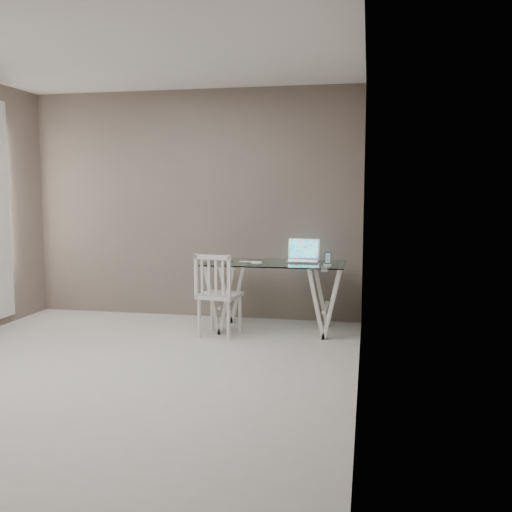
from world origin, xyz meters
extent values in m
plane|color=beige|center=(0.00, 0.00, 0.00)|extent=(4.50, 4.50, 0.00)
cube|color=white|center=(0.00, 0.00, 2.70)|extent=(4.00, 4.50, 0.02)
cube|color=#6A5C53|center=(0.00, 2.25, 1.35)|extent=(4.00, 0.02, 2.70)
cube|color=#6A5C53|center=(2.00, 0.00, 1.35)|extent=(0.02, 4.50, 2.70)
cube|color=silver|center=(1.08, 1.70, 0.74)|extent=(1.50, 0.70, 0.01)
cube|color=white|center=(0.53, 1.70, 0.36)|extent=(0.24, 0.62, 0.72)
cube|color=white|center=(1.63, 1.70, 0.36)|extent=(0.24, 0.62, 0.72)
cube|color=silver|center=(0.55, 1.37, 0.43)|extent=(0.46, 0.46, 0.04)
cylinder|color=silver|center=(0.36, 1.23, 0.21)|extent=(0.03, 0.03, 0.41)
cylinder|color=silver|center=(0.68, 1.18, 0.21)|extent=(0.03, 0.03, 0.41)
cylinder|color=silver|center=(0.41, 1.55, 0.21)|extent=(0.03, 0.03, 0.41)
cylinder|color=silver|center=(0.73, 1.51, 0.21)|extent=(0.03, 0.03, 0.41)
cube|color=silver|center=(0.52, 1.18, 0.66)|extent=(0.40, 0.09, 0.45)
cube|color=silver|center=(1.36, 1.82, 0.75)|extent=(0.35, 0.24, 0.02)
cube|color=#19D899|center=(1.36, 1.97, 0.87)|extent=(0.35, 0.08, 0.22)
cube|color=silver|center=(0.81, 1.68, 0.75)|extent=(0.26, 0.11, 0.01)
ellipsoid|color=white|center=(0.91, 1.50, 0.76)|extent=(0.12, 0.07, 0.04)
cube|color=white|center=(1.65, 1.59, 0.75)|extent=(0.07, 0.07, 0.02)
cube|color=black|center=(1.65, 1.60, 0.82)|extent=(0.06, 0.03, 0.12)
camera|label=1|loc=(2.05, -4.32, 1.52)|focal=40.00mm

